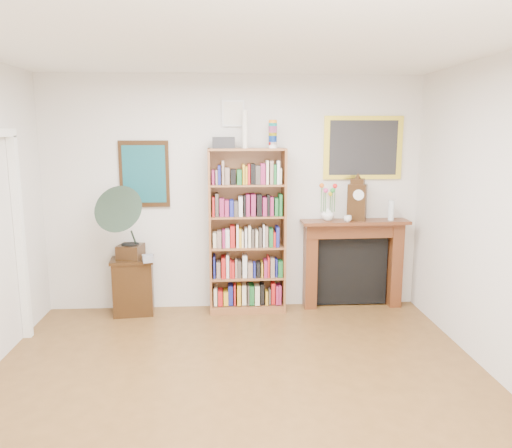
{
  "coord_description": "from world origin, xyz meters",
  "views": [
    {
      "loc": [
        -0.1,
        -3.45,
        2.14
      ],
      "look_at": [
        0.21,
        1.6,
        1.2
      ],
      "focal_mm": 35.0,
      "sensor_mm": 36.0,
      "label": 1
    }
  ],
  "objects_px": {
    "flower_vase": "(328,214)",
    "bottle_left": "(391,210)",
    "bookshelf": "(247,222)",
    "mantel_clock": "(357,200)",
    "cd_stack": "(148,258)",
    "side_cabinet": "(133,286)",
    "gramophone": "(126,219)",
    "teacup": "(348,219)",
    "fireplace": "(353,256)",
    "bottle_right": "(391,211)"
  },
  "relations": [
    {
      "from": "flower_vase",
      "to": "side_cabinet",
      "type": "bearing_deg",
      "value": -178.4
    },
    {
      "from": "bookshelf",
      "to": "mantel_clock",
      "type": "height_order",
      "value": "bookshelf"
    },
    {
      "from": "gramophone",
      "to": "flower_vase",
      "type": "relative_size",
      "value": 5.41
    },
    {
      "from": "mantel_clock",
      "to": "bottle_right",
      "type": "relative_size",
      "value": 2.5
    },
    {
      "from": "fireplace",
      "to": "bottle_right",
      "type": "xyz_separation_m",
      "value": [
        0.45,
        -0.03,
        0.55
      ]
    },
    {
      "from": "bookshelf",
      "to": "bottle_left",
      "type": "relative_size",
      "value": 9.37
    },
    {
      "from": "bookshelf",
      "to": "teacup",
      "type": "bearing_deg",
      "value": -4.22
    },
    {
      "from": "side_cabinet",
      "to": "bottle_right",
      "type": "bearing_deg",
      "value": -4.23
    },
    {
      "from": "teacup",
      "to": "mantel_clock",
      "type": "bearing_deg",
      "value": 36.58
    },
    {
      "from": "mantel_clock",
      "to": "flower_vase",
      "type": "bearing_deg",
      "value": -157.27
    },
    {
      "from": "bookshelf",
      "to": "bottle_right",
      "type": "relative_size",
      "value": 11.25
    },
    {
      "from": "bottle_right",
      "to": "fireplace",
      "type": "bearing_deg",
      "value": 176.64
    },
    {
      "from": "bottle_right",
      "to": "bottle_left",
      "type": "bearing_deg",
      "value": -109.27
    },
    {
      "from": "bottle_left",
      "to": "bottle_right",
      "type": "height_order",
      "value": "bottle_left"
    },
    {
      "from": "side_cabinet",
      "to": "gramophone",
      "type": "height_order",
      "value": "gramophone"
    },
    {
      "from": "fireplace",
      "to": "mantel_clock",
      "type": "xyz_separation_m",
      "value": [
        0.02,
        -0.05,
        0.7
      ]
    },
    {
      "from": "bookshelf",
      "to": "gramophone",
      "type": "height_order",
      "value": "bookshelf"
    },
    {
      "from": "mantel_clock",
      "to": "bottle_right",
      "type": "distance_m",
      "value": 0.45
    },
    {
      "from": "gramophone",
      "to": "bottle_right",
      "type": "xyz_separation_m",
      "value": [
        3.12,
        0.21,
        0.02
      ]
    },
    {
      "from": "mantel_clock",
      "to": "flower_vase",
      "type": "xyz_separation_m",
      "value": [
        -0.35,
        0.01,
        -0.16
      ]
    },
    {
      "from": "fireplace",
      "to": "mantel_clock",
      "type": "distance_m",
      "value": 0.7
    },
    {
      "from": "flower_vase",
      "to": "bottle_left",
      "type": "bearing_deg",
      "value": -2.49
    },
    {
      "from": "bookshelf",
      "to": "teacup",
      "type": "relative_size",
      "value": 23.95
    },
    {
      "from": "bookshelf",
      "to": "bottle_left",
      "type": "height_order",
      "value": "bookshelf"
    },
    {
      "from": "teacup",
      "to": "fireplace",
      "type": "bearing_deg",
      "value": 51.98
    },
    {
      "from": "gramophone",
      "to": "flower_vase",
      "type": "distance_m",
      "value": 2.35
    },
    {
      "from": "mantel_clock",
      "to": "bottle_left",
      "type": "distance_m",
      "value": 0.43
    },
    {
      "from": "bottle_right",
      "to": "bookshelf",
      "type": "bearing_deg",
      "value": -178.08
    },
    {
      "from": "cd_stack",
      "to": "teacup",
      "type": "relative_size",
      "value": 1.28
    },
    {
      "from": "bottle_left",
      "to": "teacup",
      "type": "bearing_deg",
      "value": -172.0
    },
    {
      "from": "cd_stack",
      "to": "mantel_clock",
      "type": "xyz_separation_m",
      "value": [
        2.46,
        0.21,
        0.62
      ]
    },
    {
      "from": "teacup",
      "to": "bottle_right",
      "type": "xyz_separation_m",
      "value": [
        0.56,
        0.12,
        0.06
      ]
    },
    {
      "from": "bookshelf",
      "to": "teacup",
      "type": "height_order",
      "value": "bookshelf"
    },
    {
      "from": "bookshelf",
      "to": "cd_stack",
      "type": "xyz_separation_m",
      "value": [
        -1.14,
        -0.18,
        -0.38
      ]
    },
    {
      "from": "cd_stack",
      "to": "teacup",
      "type": "bearing_deg",
      "value": 2.77
    },
    {
      "from": "gramophone",
      "to": "fireplace",
      "type": "bearing_deg",
      "value": 16.35
    },
    {
      "from": "bookshelf",
      "to": "teacup",
      "type": "distance_m",
      "value": 1.19
    },
    {
      "from": "flower_vase",
      "to": "mantel_clock",
      "type": "bearing_deg",
      "value": -2.07
    },
    {
      "from": "mantel_clock",
      "to": "teacup",
      "type": "height_order",
      "value": "mantel_clock"
    },
    {
      "from": "fireplace",
      "to": "flower_vase",
      "type": "xyz_separation_m",
      "value": [
        -0.33,
        -0.04,
        0.54
      ]
    },
    {
      "from": "cd_stack",
      "to": "gramophone",
      "type": "bearing_deg",
      "value": 174.48
    },
    {
      "from": "flower_vase",
      "to": "bookshelf",
      "type": "bearing_deg",
      "value": -177.23
    },
    {
      "from": "side_cabinet",
      "to": "gramophone",
      "type": "bearing_deg",
      "value": -102.65
    },
    {
      "from": "cd_stack",
      "to": "teacup",
      "type": "distance_m",
      "value": 2.37
    },
    {
      "from": "mantel_clock",
      "to": "bottle_left",
      "type": "height_order",
      "value": "mantel_clock"
    },
    {
      "from": "cd_stack",
      "to": "mantel_clock",
      "type": "relative_size",
      "value": 0.24
    },
    {
      "from": "fireplace",
      "to": "side_cabinet",
      "type": "bearing_deg",
      "value": -179.41
    },
    {
      "from": "bottle_right",
      "to": "mantel_clock",
      "type": "bearing_deg",
      "value": -176.77
    },
    {
      "from": "teacup",
      "to": "bottle_left",
      "type": "height_order",
      "value": "bottle_left"
    },
    {
      "from": "cd_stack",
      "to": "bottle_left",
      "type": "height_order",
      "value": "bottle_left"
    }
  ]
}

